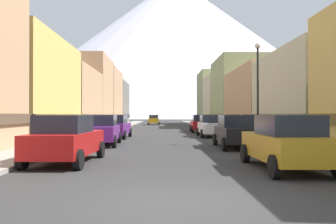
{
  "coord_description": "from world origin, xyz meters",
  "views": [
    {
      "loc": [
        -0.28,
        -7.08,
        1.79
      ],
      "look_at": [
        0.72,
        42.64,
        2.19
      ],
      "focal_mm": 36.84,
      "sensor_mm": 36.0,
      "label": 1
    }
  ],
  "objects_px": {
    "potted_plant_0": "(54,133)",
    "car_driving_0": "(154,120)",
    "car_left_0": "(66,139)",
    "pedestrian_2": "(260,128)",
    "streetlamp_right": "(258,77)",
    "car_right_2": "(211,126)",
    "trash_bin_right": "(322,143)",
    "car_left_2": "(115,126)",
    "car_right_3": "(201,123)",
    "car_left_1": "(101,130)",
    "pedestrian_1": "(286,132)",
    "car_right_0": "(286,142)",
    "car_right_1": "(236,131)",
    "pedestrian_0": "(241,125)"
  },
  "relations": [
    {
      "from": "car_left_1",
      "to": "car_right_3",
      "type": "distance_m",
      "value": 16.86
    },
    {
      "from": "car_right_3",
      "to": "streetlamp_right",
      "type": "bearing_deg",
      "value": -84.28
    },
    {
      "from": "car_left_1",
      "to": "car_right_1",
      "type": "bearing_deg",
      "value": -12.74
    },
    {
      "from": "car_right_3",
      "to": "streetlamp_right",
      "type": "relative_size",
      "value": 0.76
    },
    {
      "from": "pedestrian_0",
      "to": "pedestrian_2",
      "type": "height_order",
      "value": "pedestrian_0"
    },
    {
      "from": "car_right_1",
      "to": "pedestrian_2",
      "type": "relative_size",
      "value": 2.73
    },
    {
      "from": "car_left_0",
      "to": "streetlamp_right",
      "type": "relative_size",
      "value": 0.76
    },
    {
      "from": "car_right_0",
      "to": "pedestrian_0",
      "type": "bearing_deg",
      "value": 81.7
    },
    {
      "from": "car_left_1",
      "to": "trash_bin_right",
      "type": "bearing_deg",
      "value": -31.84
    },
    {
      "from": "pedestrian_2",
      "to": "car_right_0",
      "type": "bearing_deg",
      "value": -102.1
    },
    {
      "from": "car_left_2",
      "to": "car_right_3",
      "type": "xyz_separation_m",
      "value": [
        7.6,
        8.86,
        0.0
      ]
    },
    {
      "from": "car_driving_0",
      "to": "streetlamp_right",
      "type": "distance_m",
      "value": 42.43
    },
    {
      "from": "pedestrian_1",
      "to": "trash_bin_right",
      "type": "bearing_deg",
      "value": -88.52
    },
    {
      "from": "car_left_1",
      "to": "car_right_2",
      "type": "distance_m",
      "value": 10.75
    },
    {
      "from": "car_right_0",
      "to": "car_right_2",
      "type": "distance_m",
      "value": 16.79
    },
    {
      "from": "car_left_1",
      "to": "car_left_2",
      "type": "bearing_deg",
      "value": 90.0
    },
    {
      "from": "car_left_2",
      "to": "pedestrian_0",
      "type": "height_order",
      "value": "pedestrian_0"
    },
    {
      "from": "car_driving_0",
      "to": "streetlamp_right",
      "type": "height_order",
      "value": "streetlamp_right"
    },
    {
      "from": "car_right_2",
      "to": "pedestrian_0",
      "type": "bearing_deg",
      "value": 0.31
    },
    {
      "from": "pedestrian_0",
      "to": "car_right_0",
      "type": "bearing_deg",
      "value": -98.3
    },
    {
      "from": "car_driving_0",
      "to": "trash_bin_right",
      "type": "distance_m",
      "value": 48.27
    },
    {
      "from": "car_right_3",
      "to": "trash_bin_right",
      "type": "bearing_deg",
      "value": -83.18
    },
    {
      "from": "trash_bin_right",
      "to": "car_driving_0",
      "type": "bearing_deg",
      "value": 99.48
    },
    {
      "from": "car_right_1",
      "to": "car_left_2",
      "type": "bearing_deg",
      "value": 133.87
    },
    {
      "from": "car_right_2",
      "to": "streetlamp_right",
      "type": "distance_m",
      "value": 8.74
    },
    {
      "from": "car_right_1",
      "to": "car_driving_0",
      "type": "relative_size",
      "value": 1.01
    },
    {
      "from": "car_right_3",
      "to": "car_right_1",
      "type": "bearing_deg",
      "value": -89.99
    },
    {
      "from": "car_right_2",
      "to": "trash_bin_right",
      "type": "distance_m",
      "value": 14.14
    },
    {
      "from": "trash_bin_right",
      "to": "car_right_0",
      "type": "bearing_deg",
      "value": -131.46
    },
    {
      "from": "potted_plant_0",
      "to": "car_left_0",
      "type": "bearing_deg",
      "value": -70.13
    },
    {
      "from": "car_right_0",
      "to": "streetlamp_right",
      "type": "relative_size",
      "value": 0.75
    },
    {
      "from": "potted_plant_0",
      "to": "pedestrian_1",
      "type": "relative_size",
      "value": 0.57
    },
    {
      "from": "car_right_2",
      "to": "pedestrian_0",
      "type": "xyz_separation_m",
      "value": [
        2.45,
        0.01,
        0.03
      ]
    },
    {
      "from": "car_left_0",
      "to": "pedestrian_1",
      "type": "distance_m",
      "value": 11.27
    },
    {
      "from": "car_right_0",
      "to": "potted_plant_0",
      "type": "relative_size",
      "value": 4.65
    },
    {
      "from": "car_left_0",
      "to": "car_right_0",
      "type": "distance_m",
      "value": 7.78
    },
    {
      "from": "pedestrian_1",
      "to": "pedestrian_2",
      "type": "xyz_separation_m",
      "value": [
        0.0,
        4.67,
        -0.01
      ]
    },
    {
      "from": "car_left_0",
      "to": "pedestrian_0",
      "type": "distance_m",
      "value": 18.17
    },
    {
      "from": "car_left_1",
      "to": "car_right_2",
      "type": "relative_size",
      "value": 1.01
    },
    {
      "from": "potted_plant_0",
      "to": "streetlamp_right",
      "type": "xyz_separation_m",
      "value": [
        12.35,
        -1.75,
        3.31
      ]
    },
    {
      "from": "car_left_0",
      "to": "pedestrian_2",
      "type": "distance_m",
      "value": 14.01
    },
    {
      "from": "trash_bin_right",
      "to": "pedestrian_2",
      "type": "xyz_separation_m",
      "value": [
        -0.1,
        8.54,
        0.25
      ]
    },
    {
      "from": "car_left_0",
      "to": "car_driving_0",
      "type": "height_order",
      "value": "same"
    },
    {
      "from": "car_left_0",
      "to": "car_right_2",
      "type": "height_order",
      "value": "same"
    },
    {
      "from": "potted_plant_0",
      "to": "pedestrian_1",
      "type": "height_order",
      "value": "pedestrian_1"
    },
    {
      "from": "car_left_0",
      "to": "car_left_1",
      "type": "distance_m",
      "value": 7.53
    },
    {
      "from": "potted_plant_0",
      "to": "car_driving_0",
      "type": "bearing_deg",
      "value": 82.31
    },
    {
      "from": "car_right_0",
      "to": "streetlamp_right",
      "type": "bearing_deg",
      "value": 79.97
    },
    {
      "from": "pedestrian_2",
      "to": "streetlamp_right",
      "type": "bearing_deg",
      "value": -108.66
    },
    {
      "from": "streetlamp_right",
      "to": "car_right_0",
      "type": "bearing_deg",
      "value": -100.03
    }
  ]
}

